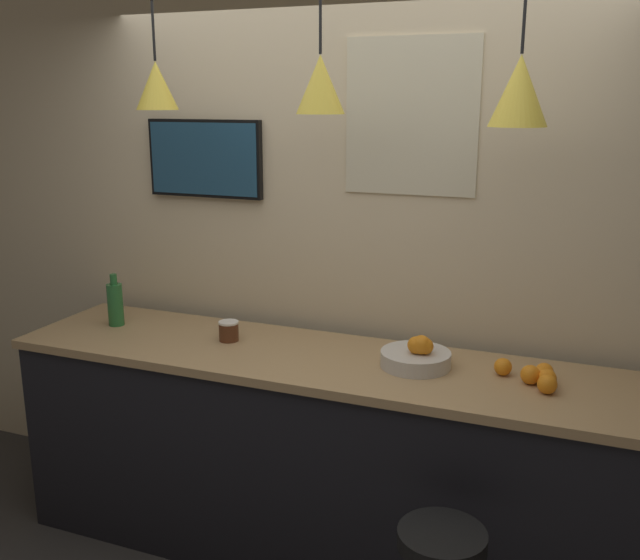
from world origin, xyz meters
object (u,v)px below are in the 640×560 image
at_px(spread_jar, 229,331).
at_px(mounted_tv, 205,159).
at_px(fruit_bowl, 416,357).
at_px(juice_bottle, 115,304).

xyz_separation_m(spread_jar, mounted_tv, (-0.30, 0.35, 0.77)).
height_order(fruit_bowl, juice_bottle, juice_bottle).
relative_size(spread_jar, mounted_tv, 0.15).
distance_m(fruit_bowl, spread_jar, 0.90).
bearing_deg(juice_bottle, fruit_bowl, -0.12).
height_order(juice_bottle, mounted_tv, mounted_tv).
bearing_deg(fruit_bowl, mounted_tv, 163.69).
relative_size(fruit_bowl, spread_jar, 3.19).
bearing_deg(fruit_bowl, juice_bottle, 179.88).
distance_m(spread_jar, mounted_tv, 0.89).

